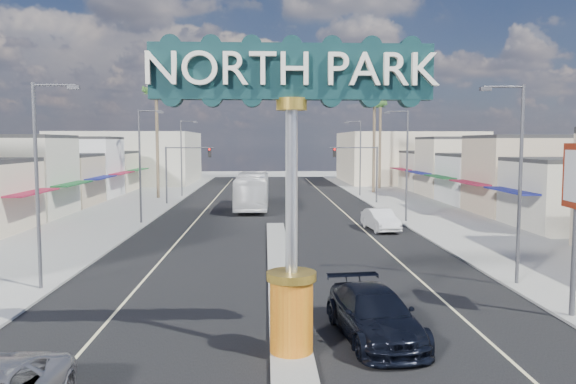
{
  "coord_description": "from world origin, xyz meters",
  "views": [
    {
      "loc": [
        -0.79,
        -14.49,
        6.49
      ],
      "look_at": [
        0.34,
        12.76,
        4.05
      ],
      "focal_mm": 35.0,
      "sensor_mm": 36.0,
      "label": 1
    }
  ],
  "objects": [
    {
      "name": "suv_right",
      "position": [
        2.81,
        3.43,
        0.82
      ],
      "size": [
        2.98,
        5.89,
        1.64
      ],
      "primitive_type": "imported",
      "rotation": [
        0.0,
        0.0,
        0.12
      ],
      "color": "black",
      "rests_on": "ground"
    },
    {
      "name": "median_island",
      "position": [
        0.0,
        14.0,
        0.08
      ],
      "size": [
        1.3,
        30.0,
        0.16
      ],
      "primitive_type": "cube",
      "color": "gray",
      "rests_on": "ground"
    },
    {
      "name": "streetlight_r_near",
      "position": [
        10.43,
        10.0,
        5.07
      ],
      "size": [
        2.03,
        0.22,
        9.0
      ],
      "color": "#47474C",
      "rests_on": "ground"
    },
    {
      "name": "palm_left_far",
      "position": [
        -13.0,
        50.0,
        11.5
      ],
      "size": [
        2.6,
        2.6,
        13.1
      ],
      "color": "brown",
      "rests_on": "ground"
    },
    {
      "name": "gateway_sign",
      "position": [
        0.0,
        1.98,
        5.93
      ],
      "size": [
        8.2,
        1.5,
        9.15
      ],
      "color": "#DB5310",
      "rests_on": "median_island"
    },
    {
      "name": "streetlight_r_far",
      "position": [
        10.43,
        52.0,
        5.07
      ],
      "size": [
        2.03,
        0.22,
        9.0
      ],
      "color": "#47474C",
      "rests_on": "ground"
    },
    {
      "name": "storefront_row_right",
      "position": [
        24.0,
        43.0,
        3.0
      ],
      "size": [
        12.0,
        42.0,
        6.0
      ],
      "primitive_type": "cube",
      "color": "#B7B29E",
      "rests_on": "ground"
    },
    {
      "name": "city_bus",
      "position": [
        -2.0,
        40.03,
        1.76
      ],
      "size": [
        3.15,
        12.68,
        3.52
      ],
      "primitive_type": "imported",
      "rotation": [
        0.0,
        0.0,
        -0.02
      ],
      "color": "silver",
      "rests_on": "ground"
    },
    {
      "name": "sidewalk_right",
      "position": [
        14.0,
        30.0,
        0.06
      ],
      "size": [
        8.0,
        120.0,
        0.12
      ],
      "primitive_type": "cube",
      "color": "gray",
      "rests_on": "ground"
    },
    {
      "name": "sidewalk_left",
      "position": [
        -14.0,
        30.0,
        0.06
      ],
      "size": [
        8.0,
        120.0,
        0.12
      ],
      "primitive_type": "cube",
      "color": "gray",
      "rests_on": "ground"
    },
    {
      "name": "car_parked_right",
      "position": [
        7.7,
        26.04,
        0.79
      ],
      "size": [
        2.2,
        4.94,
        1.57
      ],
      "primitive_type": "imported",
      "rotation": [
        0.0,
        0.0,
        0.11
      ],
      "color": "silver",
      "rests_on": "ground"
    },
    {
      "name": "traffic_signal_right",
      "position": [
        9.18,
        43.99,
        4.27
      ],
      "size": [
        5.09,
        0.45,
        6.0
      ],
      "color": "#47474C",
      "rests_on": "ground"
    },
    {
      "name": "road",
      "position": [
        0.0,
        30.0,
        0.01
      ],
      "size": [
        20.0,
        120.0,
        0.01
      ],
      "primitive_type": "cube",
      "color": "black",
      "rests_on": "ground"
    },
    {
      "name": "palm_right_far",
      "position": [
        15.0,
        62.0,
        12.39
      ],
      "size": [
        2.6,
        2.6,
        14.1
      ],
      "color": "brown",
      "rests_on": "ground"
    },
    {
      "name": "palm_right_mid",
      "position": [
        13.0,
        56.0,
        10.6
      ],
      "size": [
        2.6,
        2.6,
        12.1
      ],
      "color": "brown",
      "rests_on": "ground"
    },
    {
      "name": "ground",
      "position": [
        0.0,
        30.0,
        0.0
      ],
      "size": [
        160.0,
        160.0,
        0.0
      ],
      "primitive_type": "plane",
      "color": "gray",
      "rests_on": "ground"
    },
    {
      "name": "streetlight_r_mid",
      "position": [
        10.43,
        30.0,
        5.07
      ],
      "size": [
        2.03,
        0.22,
        9.0
      ],
      "color": "#47474C",
      "rests_on": "ground"
    },
    {
      "name": "traffic_signal_left",
      "position": [
        -9.18,
        43.99,
        4.27
      ],
      "size": [
        5.09,
        0.45,
        6.0
      ],
      "color": "#47474C",
      "rests_on": "ground"
    },
    {
      "name": "streetlight_l_far",
      "position": [
        -10.43,
        52.0,
        5.07
      ],
      "size": [
        2.03,
        0.22,
        9.0
      ],
      "color": "#47474C",
      "rests_on": "ground"
    },
    {
      "name": "streetlight_l_mid",
      "position": [
        -10.43,
        30.0,
        5.07
      ],
      "size": [
        2.03,
        0.22,
        9.0
      ],
      "color": "#47474C",
      "rests_on": "ground"
    },
    {
      "name": "streetlight_l_near",
      "position": [
        -10.43,
        10.0,
        5.07
      ],
      "size": [
        2.03,
        0.22,
        9.0
      ],
      "color": "#47474C",
      "rests_on": "ground"
    },
    {
      "name": "backdrop_far_right",
      "position": [
        22.0,
        75.0,
        4.0
      ],
      "size": [
        20.0,
        20.0,
        8.0
      ],
      "primitive_type": "cube",
      "color": "beige",
      "rests_on": "ground"
    },
    {
      "name": "backdrop_far_left",
      "position": [
        -22.0,
        75.0,
        4.0
      ],
      "size": [
        20.0,
        20.0,
        8.0
      ],
      "primitive_type": "cube",
      "color": "#B7B29E",
      "rests_on": "ground"
    },
    {
      "name": "storefront_row_left",
      "position": [
        -24.0,
        43.0,
        3.0
      ],
      "size": [
        12.0,
        42.0,
        6.0
      ],
      "primitive_type": "cube",
      "color": "beige",
      "rests_on": "ground"
    }
  ]
}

